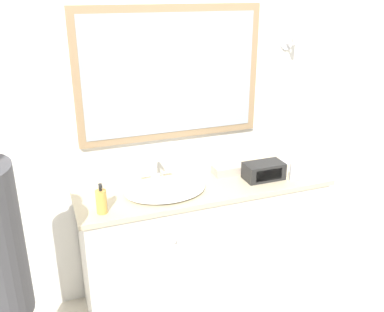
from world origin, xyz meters
TOP-DOWN VIEW (x-y plane):
  - wall_back at (-0.00, 0.59)m, footprint 8.00×0.18m
  - vanity_counter at (0.00, 0.30)m, footprint 1.63×0.53m
  - sink_basin at (-0.27, 0.28)m, footprint 0.50×0.43m
  - soap_bottle at (-0.67, 0.14)m, footprint 0.06×0.06m
  - appliance_box at (0.39, 0.23)m, footprint 0.26×0.14m
  - picture_frame at (0.59, 0.14)m, footprint 0.10×0.01m
  - hand_towel_near_sink at (0.20, 0.38)m, footprint 0.18×0.11m
  - metal_tray at (0.67, 0.41)m, footprint 0.19×0.09m

SIDE VIEW (x-z plane):
  - vanity_counter at x=0.00m, z-range 0.00..0.87m
  - metal_tray at x=0.67m, z-range 0.87..0.88m
  - sink_basin at x=-0.27m, z-range 0.81..0.97m
  - hand_towel_near_sink at x=0.20m, z-range 0.87..0.93m
  - appliance_box at x=0.39m, z-range 0.87..0.98m
  - picture_frame at x=0.59m, z-range 0.87..0.99m
  - soap_bottle at x=-0.67m, z-range 0.85..1.03m
  - wall_back at x=0.00m, z-range 0.01..2.56m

